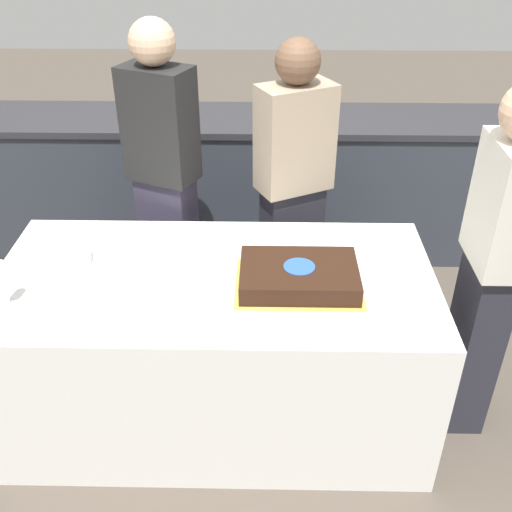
{
  "coord_description": "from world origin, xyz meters",
  "views": [
    {
      "loc": [
        0.21,
        -2.06,
        2.2
      ],
      "look_at": [
        0.17,
        0.0,
        0.88
      ],
      "focal_mm": 42.0,
      "sensor_mm": 36.0,
      "label": 1
    }
  ],
  "objects_px": {
    "cake": "(299,276)",
    "person_cutting_cake": "(293,192)",
    "person_standing_back": "(165,181)",
    "person_seated_right": "(493,264)",
    "wine_glass": "(2,277)",
    "plate_stack": "(64,258)"
  },
  "relations": [
    {
      "from": "cake",
      "to": "person_cutting_cake",
      "type": "relative_size",
      "value": 0.32
    },
    {
      "from": "person_standing_back",
      "to": "person_seated_right",
      "type": "bearing_deg",
      "value": 178.64
    },
    {
      "from": "wine_glass",
      "to": "person_standing_back",
      "type": "distance_m",
      "value": 1.01
    },
    {
      "from": "wine_glass",
      "to": "person_cutting_cake",
      "type": "distance_m",
      "value": 1.44
    },
    {
      "from": "plate_stack",
      "to": "wine_glass",
      "type": "height_order",
      "value": "wine_glass"
    },
    {
      "from": "wine_glass",
      "to": "plate_stack",
      "type": "bearing_deg",
      "value": 66.56
    },
    {
      "from": "wine_glass",
      "to": "person_seated_right",
      "type": "relative_size",
      "value": 0.12
    },
    {
      "from": "person_seated_right",
      "to": "person_standing_back",
      "type": "xyz_separation_m",
      "value": [
        -1.45,
        0.68,
        0.03
      ]
    },
    {
      "from": "cake",
      "to": "wine_glass",
      "type": "relative_size",
      "value": 2.69
    },
    {
      "from": "wine_glass",
      "to": "cake",
      "type": "bearing_deg",
      "value": 7.68
    },
    {
      "from": "person_seated_right",
      "to": "person_standing_back",
      "type": "distance_m",
      "value": 1.6
    },
    {
      "from": "person_cutting_cake",
      "to": "person_seated_right",
      "type": "xyz_separation_m",
      "value": [
        0.8,
        -0.68,
        0.02
      ]
    },
    {
      "from": "plate_stack",
      "to": "wine_glass",
      "type": "relative_size",
      "value": 1.21
    },
    {
      "from": "plate_stack",
      "to": "person_seated_right",
      "type": "xyz_separation_m",
      "value": [
        1.8,
        -0.09,
        0.05
      ]
    },
    {
      "from": "person_seated_right",
      "to": "wine_glass",
      "type": "bearing_deg",
      "value": -83.85
    },
    {
      "from": "plate_stack",
      "to": "person_seated_right",
      "type": "height_order",
      "value": "person_seated_right"
    },
    {
      "from": "wine_glass",
      "to": "person_seated_right",
      "type": "distance_m",
      "value": 1.94
    },
    {
      "from": "person_cutting_cake",
      "to": "plate_stack",
      "type": "bearing_deg",
      "value": 3.13
    },
    {
      "from": "cake",
      "to": "wine_glass",
      "type": "bearing_deg",
      "value": -172.32
    },
    {
      "from": "cake",
      "to": "person_cutting_cake",
      "type": "bearing_deg",
      "value": 90.0
    },
    {
      "from": "cake",
      "to": "plate_stack",
      "type": "relative_size",
      "value": 2.22
    },
    {
      "from": "person_seated_right",
      "to": "plate_stack",
      "type": "bearing_deg",
      "value": -92.87
    }
  ]
}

